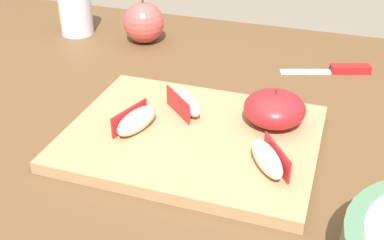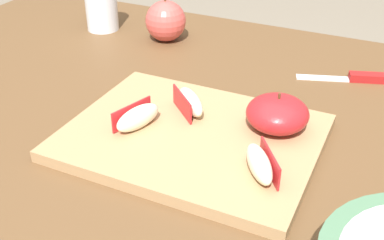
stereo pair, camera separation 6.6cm
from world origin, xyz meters
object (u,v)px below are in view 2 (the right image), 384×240
object	(u,v)px
whole_apple_pink_lady	(166,21)
paring_knife	(362,78)
apple_wedge_back	(190,102)
apple_wedge_middle	(137,117)
drinking_glass_water	(101,5)
apple_half_skin_up	(277,114)
cutting_board	(192,137)
apple_wedge_near_knife	(260,164)

from	to	relation	value
whole_apple_pink_lady	paring_knife	bearing A→B (deg)	-2.91
apple_wedge_back	apple_wedge_middle	world-z (taller)	same
drinking_glass_water	apple_half_skin_up	bearing A→B (deg)	-28.93
apple_half_skin_up	paring_knife	world-z (taller)	apple_half_skin_up
apple_wedge_middle	drinking_glass_water	bearing A→B (deg)	130.55
apple_half_skin_up	drinking_glass_water	size ratio (longest dim) A/B	0.83
cutting_board	whole_apple_pink_lady	xyz separation A→B (m)	(-0.21, 0.32, 0.03)
apple_wedge_near_knife	drinking_glass_water	world-z (taller)	drinking_glass_water
whole_apple_pink_lady	drinking_glass_water	world-z (taller)	drinking_glass_water
apple_wedge_near_knife	drinking_glass_water	bearing A→B (deg)	142.40
apple_wedge_near_knife	drinking_glass_water	xyz separation A→B (m)	(-0.48, 0.37, 0.02)
cutting_board	paring_knife	world-z (taller)	cutting_board
apple_wedge_middle	drinking_glass_water	xyz separation A→B (m)	(-0.29, 0.34, 0.02)
apple_wedge_near_knife	paring_knife	world-z (taller)	apple_wedge_near_knife
cutting_board	apple_half_skin_up	world-z (taller)	apple_half_skin_up
cutting_board	apple_wedge_back	bearing A→B (deg)	118.54
cutting_board	whole_apple_pink_lady	world-z (taller)	whole_apple_pink_lady
whole_apple_pink_lady	drinking_glass_water	bearing A→B (deg)	-179.44
apple_wedge_near_knife	paring_knife	size ratio (longest dim) A/B	0.47
apple_wedge_back	paring_knife	size ratio (longest dim) A/B	0.45
apple_wedge_near_knife	apple_wedge_middle	size ratio (longest dim) A/B	0.95
apple_half_skin_up	drinking_glass_water	distance (m)	0.53
apple_wedge_back	apple_wedge_middle	xyz separation A→B (m)	(-0.05, -0.07, 0.00)
cutting_board	paring_knife	distance (m)	0.35
apple_wedge_near_knife	whole_apple_pink_lady	size ratio (longest dim) A/B	0.82
apple_half_skin_up	drinking_glass_water	xyz separation A→B (m)	(-0.47, 0.26, 0.01)
apple_half_skin_up	apple_wedge_middle	xyz separation A→B (m)	(-0.18, -0.08, -0.01)
cutting_board	apple_half_skin_up	distance (m)	0.12
apple_wedge_back	drinking_glass_water	xyz separation A→B (m)	(-0.34, 0.27, 0.02)
cutting_board	drinking_glass_water	xyz separation A→B (m)	(-0.36, 0.32, 0.04)
apple_wedge_middle	paring_knife	bearing A→B (deg)	50.91
apple_wedge_near_knife	apple_wedge_back	world-z (taller)	same
apple_wedge_back	drinking_glass_water	distance (m)	0.43
apple_wedge_near_knife	apple_wedge_middle	distance (m)	0.19
cutting_board	apple_wedge_near_knife	xyz separation A→B (m)	(0.11, -0.05, 0.02)
paring_knife	cutting_board	bearing A→B (deg)	-121.75
apple_wedge_middle	whole_apple_pink_lady	xyz separation A→B (m)	(-0.14, 0.34, 0.01)
drinking_glass_water	whole_apple_pink_lady	bearing A→B (deg)	0.56
paring_knife	drinking_glass_water	bearing A→B (deg)	178.06
apple_wedge_near_knife	apple_wedge_back	size ratio (longest dim) A/B	1.05
cutting_board	apple_wedge_back	size ratio (longest dim) A/B	4.85
apple_wedge_back	drinking_glass_water	bearing A→B (deg)	141.50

